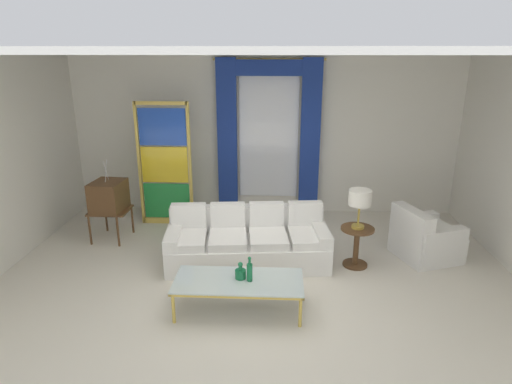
{
  "coord_description": "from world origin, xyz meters",
  "views": [
    {
      "loc": [
        0.27,
        -5.13,
        3.02
      ],
      "look_at": [
        -0.05,
        0.9,
        1.05
      ],
      "focal_mm": 30.63,
      "sensor_mm": 36.0,
      "label": 1
    }
  ],
  "objects": [
    {
      "name": "vintage_tv",
      "position": [
        -2.49,
        1.48,
        0.73
      ],
      "size": [
        0.62,
        0.64,
        1.35
      ],
      "color": "brown",
      "rests_on": "ground"
    },
    {
      "name": "ceiling_slab",
      "position": [
        0.0,
        0.8,
        3.02
      ],
      "size": [
        8.0,
        7.6,
        0.04
      ],
      "primitive_type": "cube",
      "color": "white"
    },
    {
      "name": "curtained_window",
      "position": [
        0.08,
        2.89,
        1.74
      ],
      "size": [
        2.0,
        0.17,
        2.7
      ],
      "color": "white",
      "rests_on": "ground"
    },
    {
      "name": "coffee_table",
      "position": [
        -0.18,
        -0.53,
        0.38
      ],
      "size": [
        1.54,
        0.67,
        0.41
      ],
      "color": "silver",
      "rests_on": "ground"
    },
    {
      "name": "table_lamp_brass",
      "position": [
        1.42,
        0.71,
        1.03
      ],
      "size": [
        0.32,
        0.32,
        0.57
      ],
      "color": "#B29338",
      "rests_on": "round_side_table"
    },
    {
      "name": "ground_plane",
      "position": [
        0.0,
        0.0,
        0.0
      ],
      "size": [
        16.0,
        16.0,
        0.0
      ],
      "primitive_type": "plane",
      "color": "silver"
    },
    {
      "name": "bottle_blue_decanter",
      "position": [
        -0.16,
        -0.48,
        0.48
      ],
      "size": [
        0.13,
        0.13,
        0.21
      ],
      "color": "#196B3D",
      "rests_on": "coffee_table"
    },
    {
      "name": "armchair_white",
      "position": [
        2.49,
        1.03,
        0.29
      ],
      "size": [
        1.04,
        1.03,
        0.8
      ],
      "color": "white",
      "rests_on": "ground"
    },
    {
      "name": "wall_rear",
      "position": [
        0.0,
        3.06,
        1.5
      ],
      "size": [
        8.0,
        0.12,
        3.0
      ],
      "primitive_type": "cube",
      "color": "white",
      "rests_on": "ground"
    },
    {
      "name": "peacock_figurine",
      "position": [
        -1.3,
        1.83,
        0.22
      ],
      "size": [
        0.44,
        0.6,
        0.5
      ],
      "color": "beige",
      "rests_on": "ground"
    },
    {
      "name": "stained_glass_divider",
      "position": [
        -1.72,
        2.2,
        1.06
      ],
      "size": [
        0.95,
        0.05,
        2.2
      ],
      "color": "gold",
      "rests_on": "ground"
    },
    {
      "name": "couch_white_long",
      "position": [
        -0.16,
        0.78,
        0.31
      ],
      "size": [
        2.42,
        1.15,
        0.86
      ],
      "color": "white",
      "rests_on": "ground"
    },
    {
      "name": "round_side_table",
      "position": [
        1.42,
        0.71,
        0.36
      ],
      "size": [
        0.48,
        0.48,
        0.59
      ],
      "color": "brown",
      "rests_on": "ground"
    },
    {
      "name": "bottle_crystal_tall",
      "position": [
        -0.05,
        -0.54,
        0.54
      ],
      "size": [
        0.07,
        0.07,
        0.31
      ],
      "color": "#196B3D",
      "rests_on": "coffee_table"
    }
  ]
}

